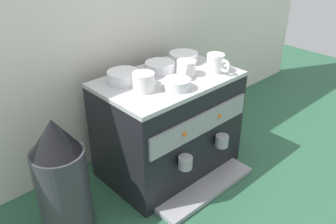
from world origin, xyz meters
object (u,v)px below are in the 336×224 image
(ceramic_cup_1, at_px, (186,68))
(ceramic_bowl_2, at_px, (160,67))
(ceramic_bowl_3, at_px, (184,58))
(milk_pitcher, at_px, (228,124))
(espresso_machine, at_px, (169,125))
(coffee_grinder, at_px, (62,180))
(ceramic_cup_0, at_px, (144,81))
(ceramic_cup_2, at_px, (216,63))
(ceramic_bowl_1, at_px, (124,77))
(ceramic_bowl_0, at_px, (177,84))

(ceramic_cup_1, relative_size, ceramic_bowl_2, 0.78)
(ceramic_bowl_3, xyz_separation_m, milk_pitcher, (0.24, -0.10, -0.40))
(espresso_machine, relative_size, ceramic_bowl_3, 4.50)
(ceramic_bowl_2, relative_size, coffee_grinder, 0.27)
(espresso_machine, distance_m, ceramic_bowl_3, 0.31)
(ceramic_cup_0, relative_size, coffee_grinder, 0.24)
(ceramic_cup_1, bearing_deg, milk_pitcher, 2.06)
(ceramic_cup_2, bearing_deg, ceramic_bowl_2, 134.12)
(espresso_machine, bearing_deg, milk_pitcher, -2.52)
(espresso_machine, distance_m, coffee_grinder, 0.52)
(ceramic_bowl_1, distance_m, coffee_grinder, 0.45)
(ceramic_bowl_0, distance_m, milk_pitcher, 0.61)
(espresso_machine, xyz_separation_m, ceramic_bowl_0, (-0.05, -0.10, 0.25))
(ceramic_bowl_1, bearing_deg, ceramic_cup_1, -28.81)
(ceramic_bowl_3, xyz_separation_m, coffee_grinder, (-0.69, -0.10, -0.24))
(ceramic_cup_1, bearing_deg, espresso_machine, 156.04)
(ceramic_bowl_1, bearing_deg, ceramic_bowl_2, -4.23)
(ceramic_bowl_2, xyz_separation_m, coffee_grinder, (-0.55, -0.10, -0.24))
(ceramic_cup_1, bearing_deg, ceramic_cup_0, 177.59)
(ceramic_bowl_2, height_order, ceramic_bowl_3, ceramic_bowl_3)
(espresso_machine, xyz_separation_m, ceramic_cup_1, (0.07, -0.03, 0.26))
(ceramic_cup_1, bearing_deg, ceramic_bowl_2, 111.54)
(espresso_machine, distance_m, ceramic_bowl_0, 0.27)
(ceramic_cup_0, bearing_deg, ceramic_cup_1, -2.41)
(ceramic_cup_2, relative_size, ceramic_bowl_0, 1.11)
(espresso_machine, relative_size, ceramic_bowl_0, 5.62)
(ceramic_bowl_1, bearing_deg, milk_pitcher, -11.12)
(espresso_machine, bearing_deg, ceramic_cup_2, -25.17)
(ceramic_cup_1, xyz_separation_m, ceramic_cup_2, (0.12, -0.06, 0.01))
(ceramic_bowl_3, distance_m, coffee_grinder, 0.74)
(ceramic_bowl_2, bearing_deg, ceramic_bowl_3, 0.94)
(ceramic_cup_1, distance_m, coffee_grinder, 0.64)
(espresso_machine, bearing_deg, ceramic_cup_1, -23.96)
(ceramic_cup_2, xyz_separation_m, coffee_grinder, (-0.71, 0.07, -0.26))
(ceramic_bowl_0, distance_m, ceramic_bowl_3, 0.28)
(ceramic_cup_0, bearing_deg, ceramic_bowl_3, 18.27)
(ceramic_bowl_2, distance_m, ceramic_bowl_3, 0.14)
(ceramic_cup_2, height_order, ceramic_bowl_0, ceramic_cup_2)
(ceramic_cup_0, relative_size, ceramic_bowl_3, 0.87)
(ceramic_cup_0, height_order, ceramic_bowl_3, ceramic_cup_0)
(ceramic_bowl_1, height_order, ceramic_bowl_2, ceramic_bowl_1)
(milk_pitcher, bearing_deg, ceramic_cup_0, -179.67)
(ceramic_bowl_0, xyz_separation_m, coffee_grinder, (-0.48, 0.08, -0.24))
(ceramic_bowl_2, bearing_deg, milk_pitcher, -14.26)
(ceramic_cup_1, xyz_separation_m, ceramic_bowl_1, (-0.23, 0.12, -0.01))
(ceramic_bowl_2, bearing_deg, ceramic_cup_2, -45.88)
(ceramic_cup_2, bearing_deg, ceramic_cup_0, 168.69)
(ceramic_bowl_1, xyz_separation_m, ceramic_bowl_2, (0.18, -0.01, -0.00))
(ceramic_cup_2, xyz_separation_m, ceramic_bowl_3, (-0.02, 0.17, -0.02))
(coffee_grinder, bearing_deg, ceramic_cup_2, -5.59)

